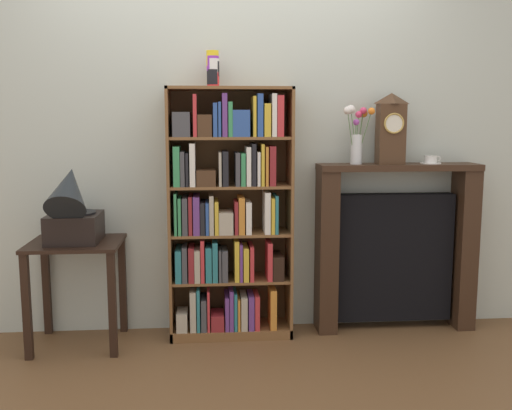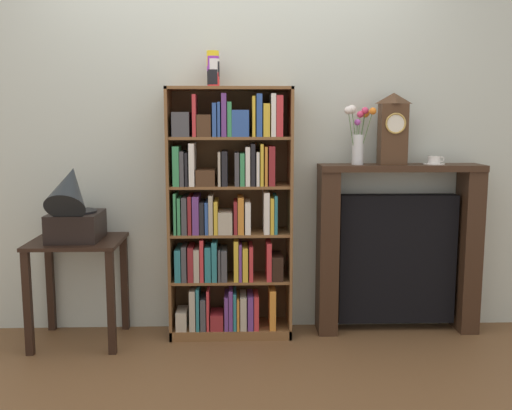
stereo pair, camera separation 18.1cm
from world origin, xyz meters
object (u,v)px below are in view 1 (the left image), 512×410
object	(u,v)px
flower_vase	(357,134)
bookshelf	(228,219)
fireplace_mantel	(395,248)
gramophone	(72,209)
cup_stack	(213,69)
mantel_clock	(391,129)
teacup_with_saucer	(431,160)
side_table_left	(76,267)

from	to	relation	value
flower_vase	bookshelf	bearing A→B (deg)	-177.75
fireplace_mantel	gramophone	bearing A→B (deg)	-174.49
cup_stack	fireplace_mantel	size ratio (longest dim) A/B	0.20
gramophone	fireplace_mantel	bearing A→B (deg)	5.51
gramophone	mantel_clock	xyz separation A→B (m)	(1.97, 0.17, 0.46)
teacup_with_saucer	side_table_left	bearing A→B (deg)	-176.84
side_table_left	fireplace_mantel	distance (m)	2.04
cup_stack	side_table_left	distance (m)	1.47
flower_vase	teacup_with_saucer	world-z (taller)	flower_vase
fireplace_mantel	teacup_with_saucer	xyz separation A→B (m)	(0.21, -0.02, 0.58)
bookshelf	gramophone	bearing A→B (deg)	-171.10
side_table_left	fireplace_mantel	world-z (taller)	fireplace_mantel
side_table_left	teacup_with_saucer	distance (m)	2.33
gramophone	mantel_clock	world-z (taller)	mantel_clock
bookshelf	flower_vase	size ratio (longest dim) A/B	4.23
cup_stack	fireplace_mantel	xyz separation A→B (m)	(1.19, 0.01, -1.15)
gramophone	flower_vase	size ratio (longest dim) A/B	1.41
bookshelf	fireplace_mantel	distance (m)	1.13
cup_stack	gramophone	size ratio (longest dim) A/B	0.42
gramophone	fireplace_mantel	xyz separation A→B (m)	(2.03, 0.20, -0.32)
cup_stack	teacup_with_saucer	world-z (taller)	cup_stack
side_table_left	fireplace_mantel	xyz separation A→B (m)	(2.03, 0.14, 0.05)
flower_vase	teacup_with_saucer	distance (m)	0.52
flower_vase	fireplace_mantel	bearing A→B (deg)	3.78
flower_vase	teacup_with_saucer	bearing A→B (deg)	-0.12
gramophone	mantel_clock	size ratio (longest dim) A/B	1.17
bookshelf	fireplace_mantel	size ratio (longest dim) A/B	1.44
cup_stack	side_table_left	xyz separation A→B (m)	(-0.84, -0.13, -1.20)
bookshelf	side_table_left	xyz separation A→B (m)	(-0.93, -0.09, -0.27)
gramophone	fireplace_mantel	world-z (taller)	gramophone
mantel_clock	cup_stack	bearing A→B (deg)	179.65
side_table_left	mantel_clock	distance (m)	2.14
bookshelf	gramophone	world-z (taller)	bookshelf
bookshelf	teacup_with_saucer	bearing A→B (deg)	1.37
teacup_with_saucer	cup_stack	bearing A→B (deg)	179.80
mantel_clock	side_table_left	bearing A→B (deg)	-176.47
cup_stack	fireplace_mantel	world-z (taller)	cup_stack
flower_vase	teacup_with_saucer	xyz separation A→B (m)	(0.49, -0.00, -0.17)
fireplace_mantel	mantel_clock	bearing A→B (deg)	-160.61
fireplace_mantel	mantel_clock	xyz separation A→B (m)	(-0.06, -0.02, 0.78)
bookshelf	gramophone	xyz separation A→B (m)	(-0.93, -0.15, 0.10)
side_table_left	gramophone	distance (m)	0.37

